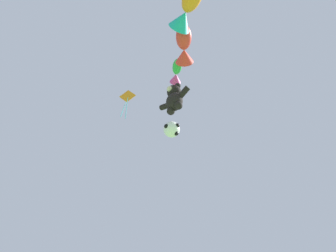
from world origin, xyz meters
TOP-DOWN VIEW (x-y plane):
  - teddy_bear_kite at (2.46, 3.20)m, footprint 2.07×0.91m
  - soccer_ball_kite at (1.98, 3.49)m, footprint 0.90×0.90m
  - fish_kite_emerald at (2.75, 3.14)m, footprint 1.58×1.48m
  - fish_kite_crimson at (4.29, 2.05)m, footprint 2.03×2.19m
  - fish_kite_tangerine at (5.76, 0.59)m, footprint 2.52×1.84m
  - diamond_kite at (-1.52, 2.79)m, footprint 0.97×0.74m

SIDE VIEW (x-z plane):
  - soccer_ball_kite at x=1.98m, z-range 10.04..10.88m
  - teddy_bear_kite at x=2.46m, z-range 11.23..13.34m
  - fish_kite_tangerine at x=5.76m, z-range 13.08..14.15m
  - fish_kite_crimson at x=4.29m, z-range 13.51..14.50m
  - fish_kite_emerald at x=2.75m, z-range 14.15..14.82m
  - diamond_kite at x=-1.52m, z-range 14.05..17.11m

